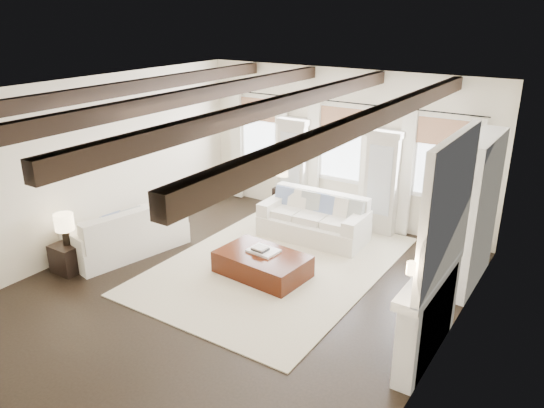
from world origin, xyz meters
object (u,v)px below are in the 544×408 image
Objects in this scene: sofa_back at (315,220)px; side_table_front at (69,257)px; side_table_back at (284,200)px; ottoman at (262,265)px; sofa_left at (129,234)px.

sofa_back is 4.61m from side_table_front.
side_table_front is (-2.88, -3.59, -0.12)m from sofa_back.
ottoman is at bearing -64.88° from side_table_back.
ottoman is 2.65× the size of side_table_back.
sofa_back is 1.40× the size of ottoman.
sofa_back is at bearing 95.21° from ottoman.
side_table_front is 0.87× the size of side_table_back.
side_table_back reaches higher than ottoman.
sofa_back reaches higher than side_table_front.
ottoman is (2.58, 0.63, -0.18)m from sofa_left.
sofa_left is at bearing 73.18° from side_table_front.
side_table_back is (1.62, 4.44, 0.04)m from side_table_front.
side_table_front is at bearing -128.78° from sofa_back.
sofa_back is at bearing -34.11° from side_table_back.
sofa_left reaches higher than ottoman.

